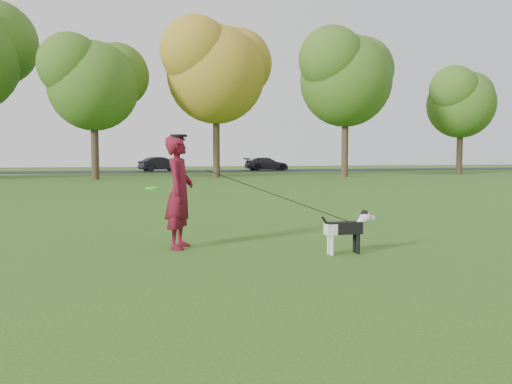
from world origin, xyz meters
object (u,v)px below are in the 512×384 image
object	(u,v)px
car_mid	(161,164)
car_right	(267,164)
dog	(348,227)
man	(179,192)

from	to	relation	value
car_mid	car_right	size ratio (longest dim) A/B	0.92
dog	car_right	distance (m)	41.93
car_right	car_mid	bearing A→B (deg)	86.50
dog	car_right	xyz separation A→B (m)	(10.38, 40.62, 0.23)
man	car_mid	distance (m)	39.53
dog	car_mid	distance (m)	40.62
man	car_right	xyz separation A→B (m)	(12.90, 39.45, -0.28)
dog	car_mid	xyz separation A→B (m)	(-0.01, 40.62, 0.26)
man	car_mid	world-z (taller)	man
man	dog	bearing A→B (deg)	-94.72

